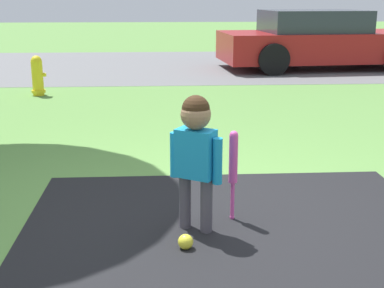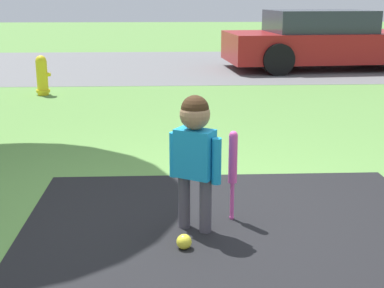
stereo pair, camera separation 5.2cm
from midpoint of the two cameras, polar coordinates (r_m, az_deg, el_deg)
ground_plane at (r=3.87m, az=-0.86°, el=-8.21°), size 60.00×60.00×0.00m
street_strip at (r=12.59m, az=-2.23°, el=8.43°), size 40.00×6.00×0.01m
child at (r=3.53m, az=0.73°, el=-0.05°), size 0.34×0.25×0.94m
baseball_bat at (r=3.76m, az=4.77°, el=-2.02°), size 0.06×0.06×0.66m
sports_ball at (r=3.45m, az=-0.42°, el=-10.38°), size 0.10×0.10×0.10m
fire_hydrant at (r=9.00m, az=-15.54°, el=7.03°), size 0.25×0.22×0.64m
parked_car at (r=12.27m, az=14.12°, el=10.62°), size 4.53×2.30×1.26m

